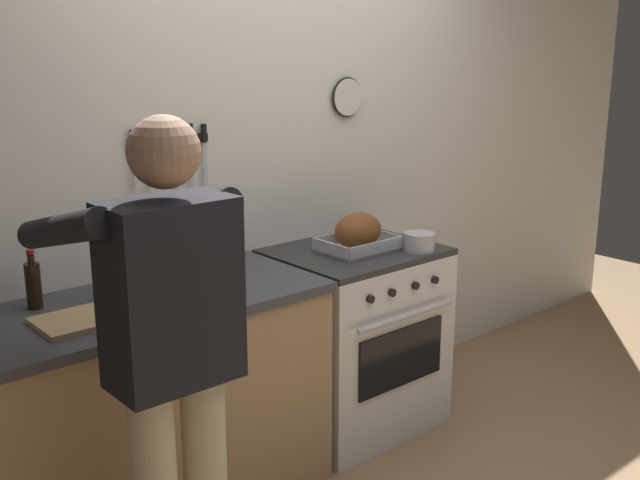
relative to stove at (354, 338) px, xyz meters
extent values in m
cube|color=white|center=(-0.22, 0.36, 0.85)|extent=(6.00, 0.10, 2.60)
cube|color=black|center=(-0.80, 0.30, 1.00)|extent=(0.38, 0.02, 0.04)
cube|color=silver|center=(-0.97, 0.29, 0.90)|extent=(0.02, 0.00, 0.16)
cube|color=black|center=(-0.97, 0.29, 1.02)|extent=(0.02, 0.02, 0.08)
cube|color=silver|center=(-0.90, 0.29, 0.90)|extent=(0.02, 0.00, 0.17)
cube|color=black|center=(-0.90, 0.29, 1.02)|extent=(0.02, 0.02, 0.08)
cube|color=silver|center=(-0.83, 0.29, 0.93)|extent=(0.01, 0.00, 0.11)
cube|color=black|center=(-0.83, 0.29, 1.03)|extent=(0.02, 0.02, 0.09)
cube|color=silver|center=(-0.77, 0.29, 0.89)|extent=(0.02, 0.00, 0.19)
cube|color=black|center=(-0.77, 0.29, 1.03)|extent=(0.02, 0.02, 0.09)
cube|color=silver|center=(-0.70, 0.29, 0.89)|extent=(0.02, 0.00, 0.19)
cube|color=black|center=(-0.70, 0.29, 1.02)|extent=(0.02, 0.02, 0.09)
cube|color=silver|center=(-0.63, 0.29, 0.89)|extent=(0.02, 0.00, 0.19)
cube|color=black|center=(-0.63, 0.29, 1.02)|extent=(0.02, 0.02, 0.08)
cylinder|color=white|center=(0.21, 0.29, 1.13)|extent=(0.18, 0.02, 0.18)
torus|color=black|center=(0.21, 0.29, 1.13)|extent=(0.20, 0.02, 0.20)
cube|color=tan|center=(-1.42, 0.00, -0.02)|extent=(2.00, 0.62, 0.86)
cube|color=#3D3D42|center=(-1.42, 0.00, 0.43)|extent=(2.03, 0.65, 0.04)
cube|color=white|center=(0.00, 0.00, -0.02)|extent=(0.76, 0.62, 0.87)
cube|color=black|center=(0.00, -0.31, 0.00)|extent=(0.53, 0.01, 0.28)
cube|color=#2D2D2D|center=(0.00, 0.00, 0.43)|extent=(0.76, 0.62, 0.03)
cylinder|color=black|center=(-0.21, -0.32, 0.33)|extent=(0.04, 0.02, 0.04)
cylinder|color=black|center=(-0.08, -0.32, 0.33)|extent=(0.04, 0.02, 0.04)
cylinder|color=black|center=(0.08, -0.32, 0.33)|extent=(0.04, 0.02, 0.04)
cylinder|color=black|center=(0.21, -0.32, 0.33)|extent=(0.04, 0.02, 0.04)
cylinder|color=silver|center=(0.00, -0.34, 0.21)|extent=(0.61, 0.02, 0.02)
cube|color=black|center=(-1.35, -0.64, 0.69)|extent=(0.38, 0.22, 0.56)
sphere|color=#9E755B|center=(-1.35, -0.64, 1.10)|extent=(0.21, 0.21, 0.21)
cylinder|color=black|center=(-1.56, -0.40, 0.87)|extent=(0.09, 0.55, 0.22)
cylinder|color=black|center=(-1.14, -0.40, 0.87)|extent=(0.09, 0.55, 0.22)
cube|color=#B7B7BC|center=(-0.01, -0.03, 0.46)|extent=(0.34, 0.25, 0.01)
cube|color=#B7B7BC|center=(-0.01, -0.15, 0.49)|extent=(0.34, 0.01, 0.05)
cube|color=#B7B7BC|center=(-0.01, 0.10, 0.49)|extent=(0.34, 0.01, 0.05)
cube|color=#B7B7BC|center=(-0.18, -0.03, 0.49)|extent=(0.01, 0.25, 0.05)
cube|color=#B7B7BC|center=(0.16, -0.03, 0.49)|extent=(0.01, 0.25, 0.05)
ellipsoid|color=brown|center=(-0.01, -0.03, 0.55)|extent=(0.25, 0.18, 0.17)
cylinder|color=#B7B7BC|center=(0.21, -0.22, 0.49)|extent=(0.14, 0.14, 0.09)
cube|color=tan|center=(-1.37, -0.08, 0.46)|extent=(0.36, 0.24, 0.02)
cylinder|color=#385623|center=(-1.19, 0.07, 0.55)|extent=(0.07, 0.07, 0.20)
cylinder|color=#385623|center=(-1.19, 0.07, 0.67)|extent=(0.03, 0.03, 0.04)
cylinder|color=black|center=(-1.19, 0.07, 0.70)|extent=(0.04, 0.04, 0.01)
cylinder|color=black|center=(-1.46, 0.17, 0.54)|extent=(0.06, 0.06, 0.17)
cylinder|color=black|center=(-1.46, 0.17, 0.64)|extent=(0.03, 0.03, 0.04)
cylinder|color=#B21919|center=(-1.46, 0.17, 0.67)|extent=(0.03, 0.03, 0.01)
cylinder|color=#47141E|center=(-0.88, 0.11, 0.57)|extent=(0.07, 0.07, 0.23)
cylinder|color=#47141E|center=(-0.88, 0.11, 0.71)|extent=(0.03, 0.03, 0.05)
cylinder|color=maroon|center=(-0.88, 0.11, 0.74)|extent=(0.03, 0.03, 0.01)
camera|label=1|loc=(-2.41, -2.54, 1.41)|focal=42.96mm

